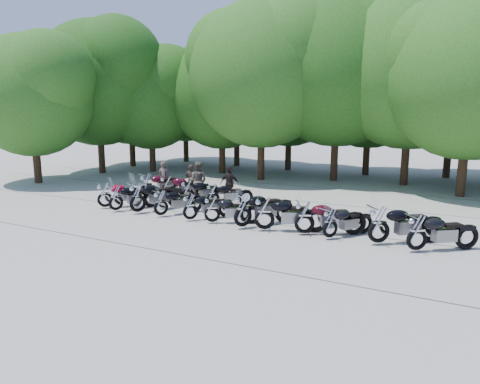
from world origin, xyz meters
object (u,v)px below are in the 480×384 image
at_px(rider_0, 164,178).
at_px(motorcycle_11, 417,231).
at_px(motorcycle_6, 243,209).
at_px(rider_3, 191,181).
at_px(motorcycle_5, 212,208).
at_px(rider_2, 230,184).
at_px(rider_1, 198,181).
at_px(motorcycle_15, 213,194).
at_px(motorcycle_7, 265,212).
at_px(motorcycle_4, 190,206).
at_px(motorcycle_13, 167,186).
at_px(motorcycle_8, 305,216).
at_px(motorcycle_1, 116,197).
at_px(motorcycle_0, 105,194).
at_px(motorcycle_3, 161,202).
at_px(motorcycle_9, 330,222).
at_px(motorcycle_14, 188,191).
at_px(motorcycle_2, 138,196).
at_px(motorcycle_10, 379,223).

bearing_deg(rider_0, motorcycle_11, 158.92).
bearing_deg(motorcycle_6, rider_3, -8.40).
xyz_separation_m(motorcycle_5, rider_2, (-1.50, 4.11, 0.23)).
relative_size(motorcycle_11, rider_1, 1.24).
height_order(motorcycle_11, motorcycle_15, motorcycle_11).
height_order(motorcycle_7, rider_3, rider_3).
bearing_deg(motorcycle_15, motorcycle_7, -165.76).
relative_size(motorcycle_4, motorcycle_13, 0.88).
relative_size(motorcycle_7, rider_0, 1.41).
distance_m(motorcycle_8, rider_3, 8.21).
bearing_deg(motorcycle_1, motorcycle_8, -152.87).
bearing_deg(motorcycle_11, motorcycle_13, 38.42).
bearing_deg(rider_1, motorcycle_6, 133.15).
relative_size(motorcycle_0, motorcycle_8, 0.96).
bearing_deg(motorcycle_1, motorcycle_7, -154.02).
distance_m(motorcycle_3, motorcycle_7, 4.55).
xyz_separation_m(motorcycle_0, rider_0, (0.48, 3.56, 0.23)).
distance_m(motorcycle_4, motorcycle_13, 4.32).
bearing_deg(motorcycle_8, motorcycle_0, 61.28).
bearing_deg(motorcycle_9, motorcycle_7, 37.18).
bearing_deg(motorcycle_15, motorcycle_14, 52.74).
xyz_separation_m(motorcycle_7, motorcycle_14, (-4.99, 2.61, -0.08)).
bearing_deg(motorcycle_13, motorcycle_14, -130.67).
relative_size(motorcycle_2, motorcycle_5, 1.24).
xyz_separation_m(motorcycle_4, motorcycle_15, (-0.56, 2.64, -0.01)).
distance_m(motorcycle_4, motorcycle_5, 0.95).
height_order(motorcycle_11, rider_2, rider_2).
height_order(motorcycle_10, rider_2, rider_2).
bearing_deg(motorcycle_4, rider_1, -24.92).
xyz_separation_m(motorcycle_6, motorcycle_14, (-4.16, 2.64, -0.10)).
relative_size(motorcycle_2, motorcycle_3, 1.19).
relative_size(motorcycle_14, rider_1, 1.18).
relative_size(motorcycle_14, rider_0, 1.25).
bearing_deg(motorcycle_14, motorcycle_13, 37.06).
height_order(motorcycle_1, rider_0, rider_0).
bearing_deg(motorcycle_11, motorcycle_0, 52.06).
bearing_deg(rider_1, motorcycle_4, 112.19).
bearing_deg(motorcycle_5, motorcycle_10, -115.41).
bearing_deg(rider_3, motorcycle_8, 135.65).
bearing_deg(motorcycle_7, rider_1, 32.09).
xyz_separation_m(motorcycle_8, rider_0, (-8.58, 3.56, 0.20)).
bearing_deg(motorcycle_1, rider_1, -90.05).
bearing_deg(motorcycle_4, rider_2, -45.95).
xyz_separation_m(motorcycle_1, motorcycle_14, (1.80, 2.69, -0.00)).
xyz_separation_m(motorcycle_6, rider_2, (-2.84, 4.21, 0.09)).
height_order(motorcycle_5, motorcycle_15, motorcycle_15).
height_order(motorcycle_1, motorcycle_9, motorcycle_1).
bearing_deg(motorcycle_11, motorcycle_8, 49.53).
distance_m(motorcycle_5, rider_0, 6.20).
height_order(motorcycle_5, rider_2, rider_2).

